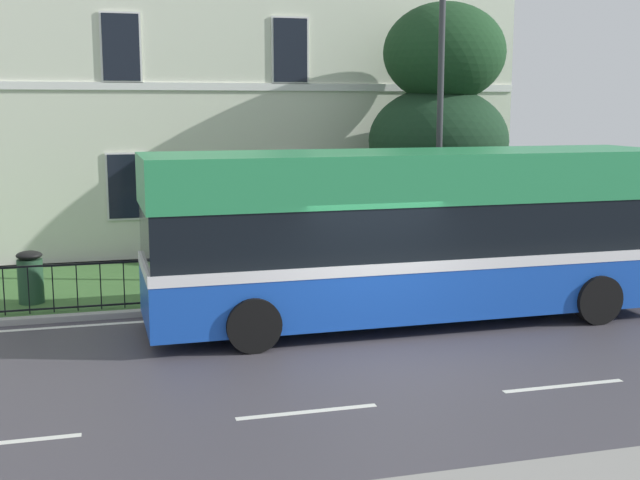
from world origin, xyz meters
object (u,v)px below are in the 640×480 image
(georgian_townhouse, at_px, (187,15))
(street_lamp_post, at_px, (440,112))
(single_decker_bus, at_px, (413,233))
(evergreen_tree, at_px, (434,168))
(litter_bin, at_px, (30,277))

(georgian_townhouse, height_order, street_lamp_post, georgian_townhouse)
(street_lamp_post, bearing_deg, single_decker_bus, -122.68)
(evergreen_tree, height_order, litter_bin, evergreen_tree)
(evergreen_tree, xyz_separation_m, litter_bin, (-9.97, -2.32, -1.87))
(litter_bin, bearing_deg, single_decker_bus, -22.25)
(single_decker_bus, bearing_deg, georgian_townhouse, 102.91)
(single_decker_bus, xyz_separation_m, litter_bin, (-7.28, 2.98, -1.07))
(georgian_townhouse, bearing_deg, evergreen_tree, -50.77)
(georgian_townhouse, bearing_deg, litter_bin, -115.45)
(street_lamp_post, relative_size, litter_bin, 6.25)
(single_decker_bus, height_order, street_lamp_post, street_lamp_post)
(evergreen_tree, relative_size, single_decker_bus, 0.68)
(single_decker_bus, bearing_deg, evergreen_tree, 62.54)
(evergreen_tree, bearing_deg, litter_bin, -166.88)
(single_decker_bus, distance_m, street_lamp_post, 3.74)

